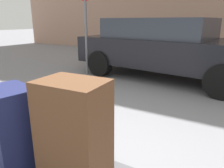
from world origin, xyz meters
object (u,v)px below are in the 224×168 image
object	(u,v)px
suitcase_navy_rear_right	(12,132)
suitcase_brown_rear_left	(75,138)
duffel_bag_teal_front_right	(39,134)
no_parking_sign	(86,18)
parked_car	(165,47)

from	to	relation	value
suitcase_navy_rear_right	suitcase_brown_rear_left	size ratio (longest dim) A/B	0.86
duffel_bag_teal_front_right	suitcase_navy_rear_right	bearing A→B (deg)	-74.19
suitcase_navy_rear_right	duffel_bag_teal_front_right	world-z (taller)	suitcase_navy_rear_right
suitcase_navy_rear_right	no_parking_sign	distance (m)	4.38
no_parking_sign	suitcase_brown_rear_left	bearing A→B (deg)	-54.55
suitcase_brown_rear_left	parked_car	xyz separation A→B (m)	(-0.74, 4.33, 0.07)
duffel_bag_teal_front_right	parked_car	size ratio (longest dim) A/B	0.15
duffel_bag_teal_front_right	no_parking_sign	distance (m)	4.17
suitcase_navy_rear_right	parked_car	xyz separation A→B (m)	(-0.27, 4.41, 0.11)
suitcase_navy_rear_right	no_parking_sign	xyz separation A→B (m)	(-2.14, 3.75, 0.79)
suitcase_brown_rear_left	parked_car	size ratio (longest dim) A/B	0.16
suitcase_navy_rear_right	duffel_bag_teal_front_right	bearing A→B (deg)	115.08
parked_car	no_parking_sign	size ratio (longest dim) A/B	1.94
suitcase_navy_rear_right	duffel_bag_teal_front_right	distance (m)	0.31
suitcase_navy_rear_right	suitcase_brown_rear_left	distance (m)	0.48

